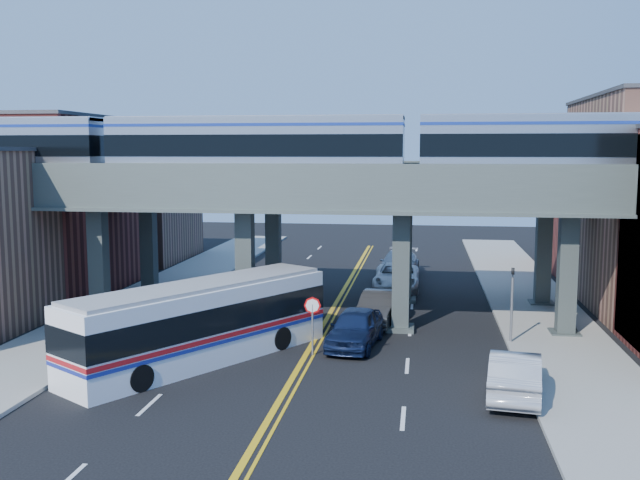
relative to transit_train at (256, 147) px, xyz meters
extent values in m
plane|color=black|center=(3.37, -8.00, -9.22)|extent=(120.00, 120.00, 0.00)
cube|color=gray|center=(-8.13, 2.00, -9.14)|extent=(5.00, 70.00, 0.16)
cube|color=gray|center=(14.87, 2.00, -9.14)|extent=(5.00, 70.00, 0.16)
cube|color=maroon|center=(-15.13, 8.00, -3.72)|extent=(8.00, 14.00, 11.00)
cube|color=#A06752|center=(-15.13, 21.00, -5.22)|extent=(8.00, 10.00, 8.00)
cube|color=maroon|center=(21.87, 21.00, -4.72)|extent=(8.00, 10.00, 9.00)
cube|color=#39433F|center=(-8.63, 0.00, -6.22)|extent=(0.85, 0.85, 6.00)
cube|color=#39433F|center=(-0.63, 0.00, -6.22)|extent=(0.85, 0.85, 6.00)
cube|color=#39433F|center=(7.37, 0.00, -6.22)|extent=(0.85, 0.85, 6.00)
cube|color=#39433F|center=(15.37, 0.00, -6.22)|extent=(0.85, 0.85, 6.00)
cube|color=#4A544F|center=(3.37, 0.00, -2.52)|extent=(52.00, 3.60, 1.40)
cube|color=#39433F|center=(-8.63, 7.00, -6.22)|extent=(0.85, 0.85, 6.00)
cube|color=#39433F|center=(-0.63, 7.00, -6.22)|extent=(0.85, 0.85, 6.00)
cube|color=#39433F|center=(7.37, 7.00, -6.22)|extent=(0.85, 0.85, 6.00)
cube|color=#39433F|center=(15.37, 7.00, -6.22)|extent=(0.85, 0.85, 6.00)
cube|color=#4A544F|center=(3.37, 7.00, -2.52)|extent=(52.00, 3.60, 1.40)
cube|color=black|center=(-10.88, 0.00, -1.70)|extent=(2.15, 2.15, 0.24)
cube|color=black|center=(-4.74, 0.00, -1.70)|extent=(2.15, 2.15, 0.24)
cube|color=black|center=(4.74, 0.00, -1.70)|extent=(2.15, 2.15, 0.24)
cube|color=#A9ABB2|center=(0.00, 0.00, -0.02)|extent=(14.82, 2.83, 3.12)
cube|color=black|center=(0.00, 0.00, 0.13)|extent=(14.84, 2.89, 1.07)
cube|color=black|center=(10.88, 0.00, -1.70)|extent=(2.15, 2.15, 0.24)
cube|color=#A9ABB2|center=(15.62, 0.00, -0.02)|extent=(14.82, 2.83, 3.12)
cube|color=black|center=(15.62, 0.00, 0.13)|extent=(14.84, 2.89, 1.07)
cylinder|color=slate|center=(3.67, -5.00, -8.07)|extent=(0.09, 0.09, 2.30)
cylinder|color=red|center=(3.67, -5.00, -6.97)|extent=(0.76, 0.04, 0.76)
cylinder|color=slate|center=(12.57, -2.00, -7.62)|extent=(0.12, 0.12, 3.20)
imported|color=black|center=(12.57, -2.00, -5.57)|extent=(0.15, 0.18, 0.90)
cube|color=white|center=(-0.88, -6.59, -7.59)|extent=(9.15, 12.13, 3.27)
cube|color=black|center=(-0.88, -6.59, -7.17)|extent=(9.22, 12.20, 1.11)
cube|color=#B21419|center=(-0.88, -6.59, -7.90)|extent=(9.21, 12.19, 0.19)
cylinder|color=black|center=(-3.07, -9.99, -8.69)|extent=(2.96, 2.42, 1.05)
cylinder|color=black|center=(1.03, -3.61, -8.69)|extent=(2.96, 2.42, 1.05)
imported|color=#111D40|center=(5.39, -3.28, -8.35)|extent=(2.66, 5.33, 1.75)
imported|color=#29292B|center=(6.19, 1.31, -8.39)|extent=(2.41, 5.26, 1.67)
imported|color=white|center=(6.78, 10.52, -8.36)|extent=(2.85, 6.18, 1.72)
imported|color=#B7B7BC|center=(6.73, 15.63, -8.32)|extent=(3.12, 6.44, 1.80)
imported|color=#B0B1B5|center=(11.87, -9.19, -8.37)|extent=(2.48, 5.39, 1.71)
camera|label=1|loc=(8.42, -35.34, -0.22)|focal=40.00mm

